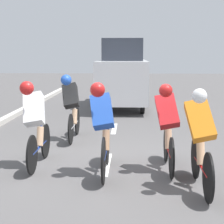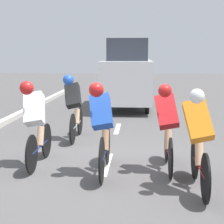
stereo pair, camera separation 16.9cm
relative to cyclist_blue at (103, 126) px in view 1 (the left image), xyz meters
The scene contains 9 objects.
ground_plane 1.05m from the cyclist_blue, 91.88° to the right, with size 60.00×60.00×0.00m, color #565454.
lane_stripe_mid 0.97m from the cyclist_blue, 92.29° to the right, with size 0.12×1.40×0.01m, color white.
lane_stripe_far 3.84m from the cyclist_blue, 90.34° to the right, with size 0.12×1.40×0.01m, color white.
cyclist_blue is the anchor object (origin of this frame).
cyclist_black 2.58m from the cyclist_blue, 69.73° to the right, with size 0.43×1.67×1.51m.
cyclist_red 1.09m from the cyclist_blue, 167.01° to the right, with size 0.42×1.61×1.49m.
cyclist_white 1.26m from the cyclist_blue, 16.80° to the right, with size 0.42×1.65×1.52m.
cyclist_orange 1.59m from the cyclist_blue, 154.68° to the left, with size 0.44×1.67×1.51m.
support_car 7.80m from the cyclist_blue, 91.18° to the right, with size 1.70×4.58×2.47m.
Camera 1 is at (-0.41, 6.58, 1.97)m, focal length 60.00 mm.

